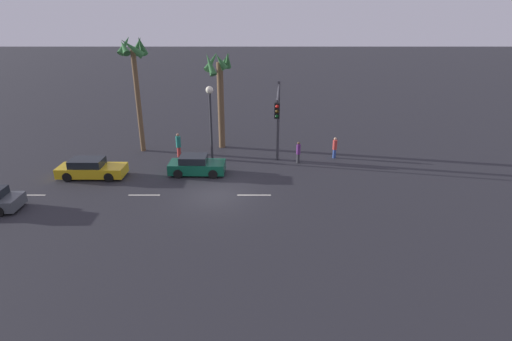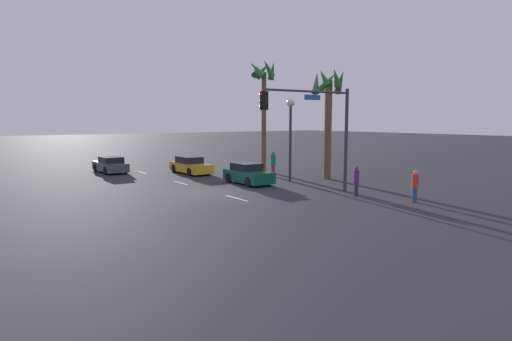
# 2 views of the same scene
# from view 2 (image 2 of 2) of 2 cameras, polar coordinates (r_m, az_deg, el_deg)

# --- Properties ---
(ground_plane) EXTENTS (220.00, 220.00, 0.00)m
(ground_plane) POSITION_cam_2_polar(r_m,az_deg,el_deg) (25.19, -5.60, -2.93)
(ground_plane) COLOR #28282D
(lane_stripe_0) EXTENTS (2.44, 0.14, 0.01)m
(lane_stripe_0) POSITION_cam_2_polar(r_m,az_deg,el_deg) (41.62, -18.13, 0.61)
(lane_stripe_0) COLOR silver
(lane_stripe_0) RESTS_ON ground_plane
(lane_stripe_1) EXTENTS (1.82, 0.14, 0.01)m
(lane_stripe_1) POSITION_cam_2_polar(r_m,az_deg,el_deg) (35.64, -15.03, -0.27)
(lane_stripe_1) COLOR silver
(lane_stripe_1) RESTS_ON ground_plane
(lane_stripe_2) EXTENTS (1.99, 0.14, 0.01)m
(lane_stripe_2) POSITION_cam_2_polar(r_m,az_deg,el_deg) (29.13, -10.06, -1.67)
(lane_stripe_2) COLOR silver
(lane_stripe_2) RESTS_ON ground_plane
(lane_stripe_3) EXTENTS (2.13, 0.14, 0.01)m
(lane_stripe_3) POSITION_cam_2_polar(r_m,az_deg,el_deg) (23.15, -2.59, -3.75)
(lane_stripe_3) COLOR silver
(lane_stripe_3) RESTS_ON ground_plane
(car_0) EXTENTS (4.27, 1.86, 1.29)m
(car_0) POSITION_cam_2_polar(r_m,az_deg,el_deg) (36.43, -18.95, 0.69)
(car_0) COLOR #474C51
(car_0) RESTS_ON ground_plane
(car_1) EXTENTS (3.95, 1.88, 1.38)m
(car_1) POSITION_cam_2_polar(r_m,az_deg,el_deg) (28.37, -1.08, -0.50)
(car_1) COLOR #0F5138
(car_1) RESTS_ON ground_plane
(car_2) EXTENTS (4.57, 1.84, 1.34)m
(car_2) POSITION_cam_2_polar(r_m,az_deg,el_deg) (34.25, -8.78, 0.65)
(car_2) COLOR gold
(car_2) RESTS_ON ground_plane
(traffic_signal) EXTENTS (0.67, 6.14, 6.05)m
(traffic_signal) POSITION_cam_2_polar(r_m,az_deg,el_deg) (24.26, 8.40, 6.57)
(traffic_signal) COLOR #38383D
(traffic_signal) RESTS_ON ground_plane
(streetlamp) EXTENTS (0.56, 0.56, 5.69)m
(streetlamp) POSITION_cam_2_polar(r_m,az_deg,el_deg) (29.33, 4.64, 6.35)
(streetlamp) COLOR #2D2D33
(streetlamp) RESTS_ON ground_plane
(pedestrian_0) EXTENTS (0.35, 0.35, 1.68)m
(pedestrian_0) POSITION_cam_2_polar(r_m,az_deg,el_deg) (24.32, 13.32, -1.30)
(pedestrian_0) COLOR #333338
(pedestrian_0) RESTS_ON ground_plane
(pedestrian_1) EXTENTS (0.47, 0.47, 1.68)m
(pedestrian_1) POSITION_cam_2_polar(r_m,az_deg,el_deg) (23.43, 20.57, -1.88)
(pedestrian_1) COLOR #2D478C
(pedestrian_1) RESTS_ON ground_plane
(pedestrian_2) EXTENTS (0.53, 0.53, 1.93)m
(pedestrian_2) POSITION_cam_2_polar(r_m,az_deg,el_deg) (31.96, 2.32, 1.00)
(pedestrian_2) COLOR #BF3833
(pedestrian_2) RESTS_ON ground_plane
(palm_tree_0) EXTENTS (2.45, 2.54, 9.14)m
(palm_tree_0) POSITION_cam_2_polar(r_m,az_deg,el_deg) (35.36, 1.00, 11.02)
(palm_tree_0) COLOR brown
(palm_tree_0) RESTS_ON ground_plane
(palm_tree_1) EXTENTS (2.50, 2.65, 7.88)m
(palm_tree_1) POSITION_cam_2_polar(r_m,az_deg,el_deg) (31.13, 9.69, 9.01)
(palm_tree_1) COLOR brown
(palm_tree_1) RESTS_ON ground_plane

